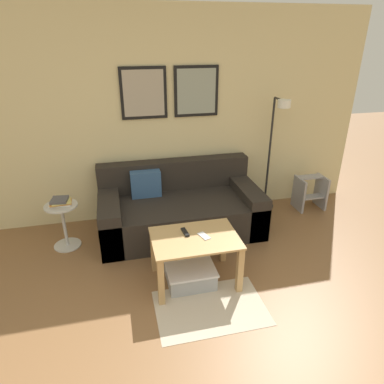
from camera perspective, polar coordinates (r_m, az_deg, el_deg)
The scene contains 11 objects.
wall_back at distance 4.29m, azimuth -6.96°, elevation 12.01°, with size 5.60×0.09×2.55m.
area_rug at distance 3.22m, azimuth 3.08°, elevation -18.67°, with size 0.97×0.65×0.01m, color #C1B299.
couch at distance 4.20m, azimuth -2.12°, elevation -2.83°, with size 1.91×0.98×0.79m.
coffee_table at distance 3.28m, azimuth 0.49°, elevation -9.13°, with size 0.81×0.57×0.50m.
storage_bin at distance 3.43m, azimuth -0.36°, elevation -13.43°, with size 0.47×0.43×0.18m.
floor_lamp at distance 4.53m, azimuth 13.55°, elevation 7.31°, with size 0.25×0.45×1.52m.
side_table at distance 4.09m, azimuth -20.61°, elevation -4.66°, with size 0.36×0.36×0.52m.
book_stack at distance 3.99m, azimuth -21.09°, elevation -1.52°, with size 0.25×0.20×0.08m.
remote_control at distance 3.28m, azimuth -1.16°, elevation -6.70°, with size 0.04×0.15×0.02m, color black.
cell_phone at distance 3.23m, azimuth 2.02°, elevation -7.32°, with size 0.07×0.14×0.01m, color silver.
step_stool at distance 4.99m, azimuth 19.09°, elevation 0.04°, with size 0.38×0.30×0.45m.
Camera 1 is at (-0.45, -1.16, 2.22)m, focal length 32.00 mm.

